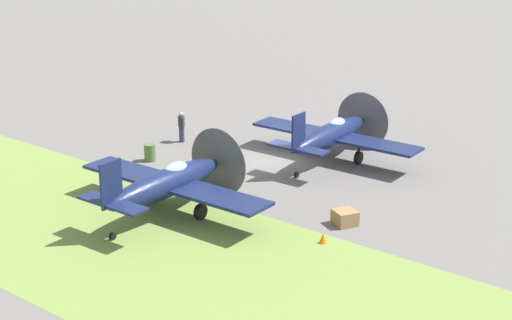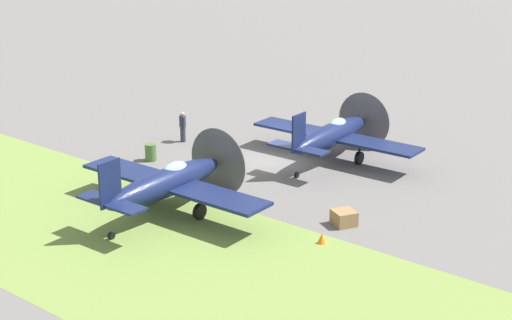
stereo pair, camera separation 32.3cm
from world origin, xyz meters
name	(u,v)px [view 2 (the right image)]	position (x,y,z in m)	size (l,w,h in m)	color
ground_plane	(275,161)	(0.00, 0.00, 0.00)	(160.00, 160.00, 0.00)	#605E5B
grass_verge	(104,232)	(0.00, -11.61, 0.00)	(120.00, 11.00, 0.01)	olive
airplane_lead	(333,135)	(2.29, 1.95, 1.42)	(9.46, 7.51, 3.38)	#141E47
airplane_wingman	(168,182)	(0.66, -8.47, 1.46)	(9.74, 7.74, 3.49)	#141E47
ground_crew_chief	(183,126)	(-6.05, -0.57, 0.91)	(0.56, 0.38, 1.73)	#2D3342
fuel_drum	(151,152)	(-5.11, -3.99, 0.45)	(0.60, 0.60, 0.90)	#476633
supply_crate	(344,218)	(7.30, -4.75, 0.32)	(0.90, 0.90, 0.64)	olive
runway_marker_cone	(322,238)	(7.61, -6.85, 0.22)	(0.36, 0.36, 0.44)	orange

